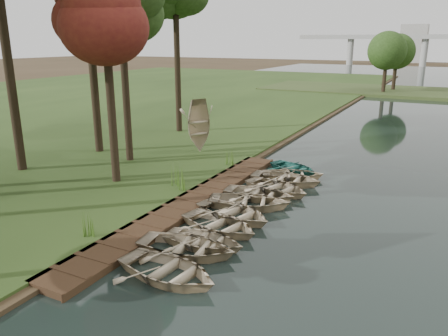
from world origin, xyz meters
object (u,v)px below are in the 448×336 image
at_px(rowboat_0, 168,268).
at_px(stored_rowboat, 199,146).
at_px(rowboat_1, 187,245).
at_px(rowboat_2, 204,239).
at_px(boardwalk, 190,203).

xyz_separation_m(rowboat_0, stored_rowboat, (-6.75, 13.31, 0.24)).
relative_size(rowboat_1, rowboat_2, 1.16).
bearing_deg(rowboat_1, boardwalk, 22.37).
relative_size(boardwalk, rowboat_0, 4.64).
distance_m(boardwalk, rowboat_2, 4.11).
bearing_deg(boardwalk, stored_rowboat, 117.97).
height_order(rowboat_0, rowboat_1, rowboat_1).
xyz_separation_m(boardwalk, rowboat_2, (2.54, -3.22, 0.21)).
relative_size(rowboat_1, stored_rowboat, 1.04).
bearing_deg(stored_rowboat, rowboat_1, -122.44).
bearing_deg(rowboat_1, rowboat_0, -175.99).
bearing_deg(stored_rowboat, rowboat_0, -124.29).
height_order(rowboat_2, stored_rowboat, stored_rowboat).
distance_m(rowboat_1, stored_rowboat, 13.33).
bearing_deg(rowboat_2, rowboat_1, 160.20).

